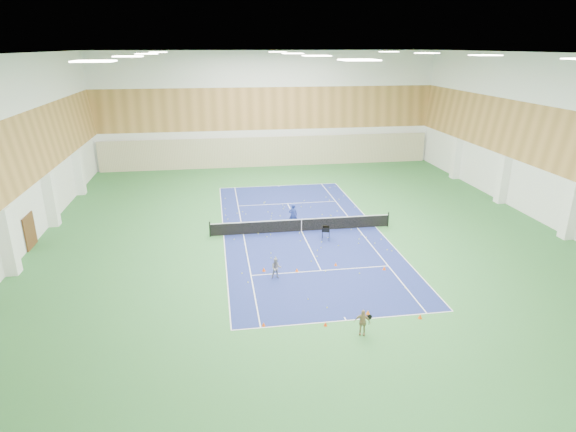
{
  "coord_description": "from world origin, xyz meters",
  "views": [
    {
      "loc": [
        -5.85,
        -31.26,
        12.47
      ],
      "look_at": [
        -1.31,
        -2.19,
        2.0
      ],
      "focal_mm": 30.0,
      "sensor_mm": 36.0,
      "label": 1
    }
  ],
  "objects_px": {
    "child_court": "(276,268)",
    "coach": "(293,215)",
    "child_apron": "(362,322)",
    "ball_cart": "(326,233)",
    "tennis_net": "(301,224)"
  },
  "relations": [
    {
      "from": "tennis_net",
      "to": "coach",
      "type": "xyz_separation_m",
      "value": [
        -0.41,
        1.18,
        0.3
      ]
    },
    {
      "from": "child_apron",
      "to": "coach",
      "type": "bearing_deg",
      "value": 113.32
    },
    {
      "from": "child_apron",
      "to": "ball_cart",
      "type": "distance_m",
      "value": 11.34
    },
    {
      "from": "coach",
      "to": "child_court",
      "type": "xyz_separation_m",
      "value": [
        -2.3,
        -8.09,
        -0.24
      ]
    },
    {
      "from": "child_court",
      "to": "ball_cart",
      "type": "bearing_deg",
      "value": 55.08
    },
    {
      "from": "coach",
      "to": "ball_cart",
      "type": "height_order",
      "value": "coach"
    },
    {
      "from": "ball_cart",
      "to": "child_court",
      "type": "bearing_deg",
      "value": -113.3
    },
    {
      "from": "child_court",
      "to": "child_apron",
      "type": "relative_size",
      "value": 0.97
    },
    {
      "from": "tennis_net",
      "to": "child_court",
      "type": "bearing_deg",
      "value": -111.45
    },
    {
      "from": "child_court",
      "to": "coach",
      "type": "bearing_deg",
      "value": 77.62
    },
    {
      "from": "tennis_net",
      "to": "child_apron",
      "type": "relative_size",
      "value": 10.16
    },
    {
      "from": "ball_cart",
      "to": "child_apron",
      "type": "bearing_deg",
      "value": -79.61
    },
    {
      "from": "tennis_net",
      "to": "child_apron",
      "type": "distance_m",
      "value": 13.11
    },
    {
      "from": "tennis_net",
      "to": "ball_cart",
      "type": "height_order",
      "value": "tennis_net"
    },
    {
      "from": "child_apron",
      "to": "ball_cart",
      "type": "height_order",
      "value": "child_apron"
    }
  ]
}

